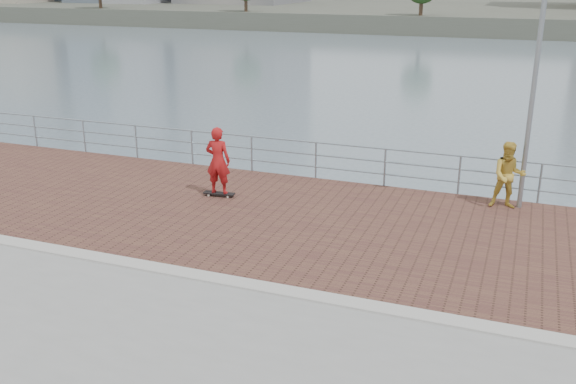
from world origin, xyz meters
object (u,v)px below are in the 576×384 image
(street_lamp, at_px, (541,33))
(bystander, at_px, (508,175))
(skateboarder, at_px, (218,161))
(guardrail, at_px, (350,159))

(street_lamp, relative_size, bystander, 3.62)
(street_lamp, distance_m, bystander, 3.60)
(skateboarder, height_order, bystander, skateboarder)
(skateboarder, bearing_deg, guardrail, -146.24)
(guardrail, relative_size, skateboarder, 21.29)
(guardrail, distance_m, street_lamp, 6.09)
(bystander, bearing_deg, skateboarder, -175.13)
(guardrail, height_order, bystander, bystander)
(guardrail, relative_size, street_lamp, 6.22)
(street_lamp, xyz_separation_m, bystander, (-0.34, 0.30, -3.57))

